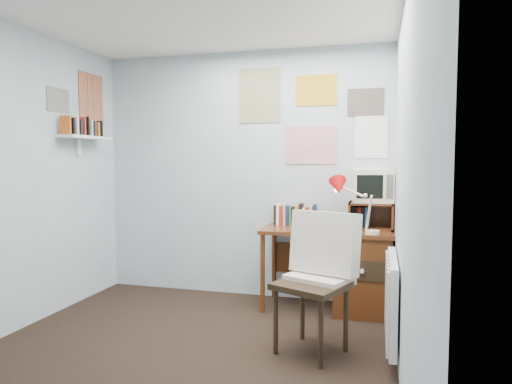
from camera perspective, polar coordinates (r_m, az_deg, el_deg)
ground at (r=3.37m, az=-10.78°, el=-20.61°), size 3.50×3.50×0.00m
back_wall at (r=4.70m, az=-1.65°, el=2.17°), size 3.00×0.02×2.50m
right_wall at (r=2.76m, az=18.12°, el=0.69°), size 0.02×3.50×2.50m
desk at (r=4.35m, az=12.45°, el=-9.31°), size 1.20×0.55×0.76m
desk_chair at (r=3.38m, az=6.92°, el=-11.54°), size 0.66×0.65×0.99m
desk_lamp at (r=4.06m, az=14.42°, el=-2.04°), size 0.37×0.34×0.44m
tv_riser at (r=4.37m, az=14.16°, el=-2.88°), size 0.40×0.30×0.25m
crt_tv at (r=4.37m, az=14.36°, el=0.93°), size 0.39×0.36×0.33m
book_row at (r=4.50m, az=6.12°, el=-2.79°), size 0.60×0.14×0.22m
radiator at (r=3.45m, az=16.64°, el=-12.69°), size 0.09×0.80×0.60m
wall_shelf at (r=4.74m, az=-20.59°, el=6.41°), size 0.20×0.62×0.24m
posters_back at (r=4.57m, az=6.88°, el=9.63°), size 1.20×0.01×0.90m
posters_left at (r=4.83m, az=-21.62°, el=10.86°), size 0.01×0.70×0.60m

